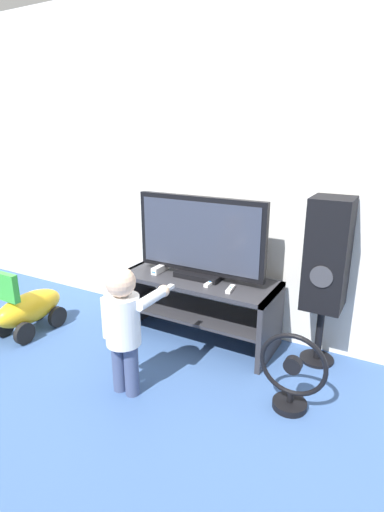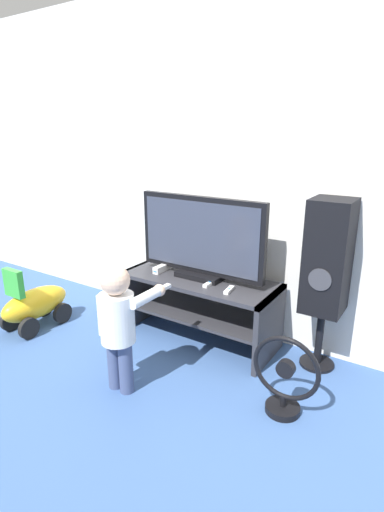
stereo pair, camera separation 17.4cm
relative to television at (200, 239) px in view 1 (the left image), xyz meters
The scene contains 11 objects.
ground_plane 0.85m from the television, 90.00° to the right, with size 16.00×16.00×0.00m, color #38568C.
wall_back 0.58m from the television, 90.00° to the left, with size 10.00×0.06×2.60m.
tv_stand 0.47m from the television, 90.00° to the right, with size 1.20×0.49×0.50m.
television is the anchor object (origin of this frame).
game_console 0.43m from the television, behind, with size 0.05×0.20×0.05m.
remote_primary 0.44m from the television, 22.61° to the right, with size 0.05×0.13×0.03m.
remote_secondary 0.34m from the television, 36.22° to the right, with size 0.04×0.13×0.03m.
child 0.89m from the television, 94.57° to the right, with size 0.31×0.47×0.82m.
speaker_tower 0.90m from the television, ahead, with size 0.26×0.29×1.17m.
floor_fan 1.15m from the television, 29.25° to the right, with size 0.39×0.20×0.49m.
ride_on_toy 1.49m from the television, 154.23° to the right, with size 0.28×0.59×0.55m.
Camera 1 is at (1.33, -2.23, 1.57)m, focal length 28.00 mm.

